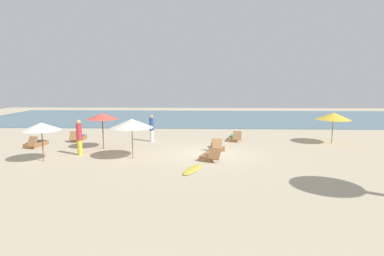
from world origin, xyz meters
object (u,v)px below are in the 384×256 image
Objects in this scene: lounger_0 at (234,138)px; umbrella_3 at (333,116)px; lounger_2 at (210,156)px; person_0 at (152,128)px; person_1 at (79,137)px; umbrella_1 at (132,123)px; umbrella_0 at (102,116)px; umbrella_2 at (41,127)px; lounger_1 at (79,138)px; surfboard at (193,169)px; lounger_5 at (36,144)px; lounger_6 at (218,146)px.

umbrella_3 is at bearing -7.68° from lounger_0.
person_0 is at bearing 129.38° from lounger_2.
person_0 reaches higher than lounger_0.
person_1 is at bearing -152.94° from lounger_0.
umbrella_0 is at bearing 135.43° from umbrella_1.
lounger_0 is at bearing 30.16° from umbrella_2.
lounger_1 is 0.95× the size of person_0.
umbrella_0 reaches higher than lounger_2.
umbrella_3 is 1.11× the size of surfboard.
lounger_0 is at bearing 172.32° from umbrella_3.
umbrella_2 is 5.76m from lounger_1.
umbrella_3 is 6.50m from lounger_0.
umbrella_1 is 1.02× the size of umbrella_3.
lounger_5 reaches higher than lounger_2.
lounger_1 reaches higher than lounger_0.
umbrella_0 is 1.10× the size of person_1.
lounger_1 is 10.51m from surfboard.
lounger_6 is at bearing 72.95° from surfboard.
lounger_1 is at bearing 135.35° from umbrella_1.
lounger_0 is (-6.24, 0.84, -1.60)m from umbrella_3.
person_1 is at bearing -167.25° from lounger_6.
umbrella_1 is 6.92m from lounger_1.
umbrella_0 is 7.25m from surfboard.
lounger_2 is 1.04× the size of lounger_5.
lounger_0 is 1.04× the size of lounger_6.
umbrella_3 is at bearing 35.74° from surfboard.
person_0 is at bearing 113.86° from surfboard.
umbrella_2 reaches higher than lounger_1.
umbrella_3 is (14.35, 2.04, -0.17)m from umbrella_0.
surfboard is at bearing -9.85° from umbrella_2.
umbrella_1 is at bearing -21.84° from lounger_5.
person_0 is 7.31m from surfboard.
surfboard is (-0.84, -2.04, -0.13)m from lounger_2.
surfboard is at bearing -40.54° from lounger_1.
umbrella_3 reaches higher than lounger_6.
umbrella_2 reaches higher than lounger_6.
lounger_2 is 7.16m from person_1.
umbrella_3 is 16.94m from lounger_1.
person_1 is at bearing -114.76° from umbrella_0.
umbrella_1 is 1.12× the size of umbrella_2.
person_1 reaches higher than lounger_6.
umbrella_3 is at bearing 13.72° from person_1.
lounger_5 reaches higher than surfboard.
person_1 reaches higher than lounger_1.
lounger_2 is at bearing -50.62° from person_0.
surfboard is (7.99, -6.83, -0.14)m from lounger_1.
umbrella_0 is 3.19m from umbrella_1.
lounger_2 is 2.21m from surfboard.
surfboard is at bearing -33.33° from umbrella_1.
umbrella_1 is 4.42m from umbrella_2.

